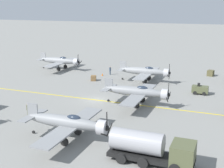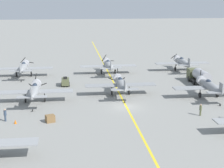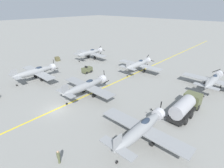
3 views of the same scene
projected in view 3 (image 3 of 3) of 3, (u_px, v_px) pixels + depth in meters
ground_plane at (57, 109)px, 28.70m from camera, size 400.00×400.00×0.00m
taxiway_stripe at (57, 109)px, 28.70m from camera, size 0.30×160.00×0.01m
airplane_far_left at (90, 53)px, 54.39m from camera, size 12.00×9.98×3.65m
airplane_mid_right at (142, 128)px, 21.09m from camera, size 12.00×9.98×3.80m
airplane_mid_left at (36, 72)px, 38.99m from camera, size 12.00×9.98×3.78m
airplane_mid_center at (87, 86)px, 32.18m from camera, size 12.00×9.98×3.79m
airplane_far_center at (139, 64)px, 43.87m from camera, size 12.00×9.98×3.65m
airplane_far_right at (213, 80)px, 34.58m from camera, size 12.00×9.98×3.65m
fuel_tanker at (186, 106)px, 26.78m from camera, size 2.67×8.00×2.98m
tow_tractor at (87, 70)px, 43.75m from camera, size 1.57×2.60×1.79m
ground_crew_walking at (58, 156)px, 18.56m from camera, size 0.37×0.37×1.70m
supply_crate_mid_lane at (57, 59)px, 53.13m from camera, size 1.62×1.44×1.18m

